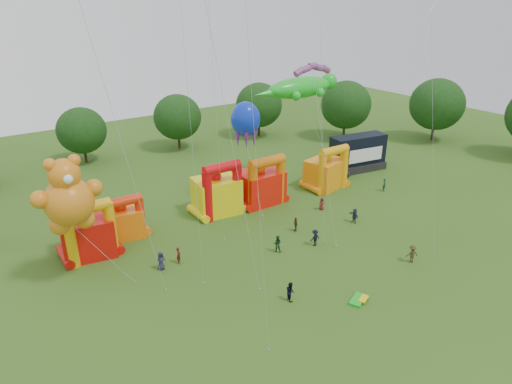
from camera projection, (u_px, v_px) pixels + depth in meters
ground at (388, 336)px, 36.48m from camera, size 160.00×160.00×0.00m
tree_ring at (381, 270)px, 33.86m from camera, size 120.32×122.39×12.07m
bouncy_castle_0 at (89, 234)px, 46.86m from camera, size 5.78×4.96×6.51m
bouncy_castle_1 at (122, 220)px, 50.77m from camera, size 5.10×4.38×5.23m
bouncy_castle_2 at (218, 193)px, 56.10m from camera, size 5.80×4.87×7.01m
bouncy_castle_3 at (261, 185)px, 59.02m from camera, size 5.64×4.53×6.69m
bouncy_castle_4 at (327, 171)px, 63.83m from camera, size 5.92×5.14×6.35m
stage_trailer at (358, 153)px, 70.31m from camera, size 9.20×4.65×5.54m
teddy_bear_kite at (83, 221)px, 40.75m from camera, size 7.21×5.21×12.67m
gecko_kite at (313, 122)px, 63.92m from camera, size 14.20×8.71×14.94m
octopus_kite at (249, 146)px, 56.57m from camera, size 3.65×7.05×13.29m
parafoil_kites at (208, 146)px, 39.60m from camera, size 27.56×9.10×28.51m
diamond_kites at (275, 102)px, 42.09m from camera, size 24.80×23.25×38.08m
folded_kite_bundle at (359, 300)px, 40.56m from camera, size 2.23×1.72×0.31m
spectator_0 at (161, 261)px, 44.93m from camera, size 1.02×0.72×1.96m
spectator_1 at (179, 255)px, 46.01m from camera, size 0.56×0.75×1.85m
spectator_2 at (277, 244)px, 48.11m from camera, size 1.17×1.15×1.90m
spectator_3 at (315, 238)px, 49.32m from camera, size 1.21×0.70×1.88m
spectator_4 at (296, 224)px, 52.48m from camera, size 0.74×1.07×1.69m
spectator_5 at (354, 216)px, 54.37m from camera, size 0.80×1.73×1.80m
spectator_6 at (322, 204)px, 57.66m from camera, size 0.94×0.77×1.67m
spectator_7 at (384, 185)px, 63.16m from camera, size 0.80×0.80×1.86m
spectator_8 at (290, 291)px, 40.41m from camera, size 0.89×1.03×1.83m
spectator_9 at (412, 254)px, 46.20m from camera, size 1.41×1.17×1.90m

